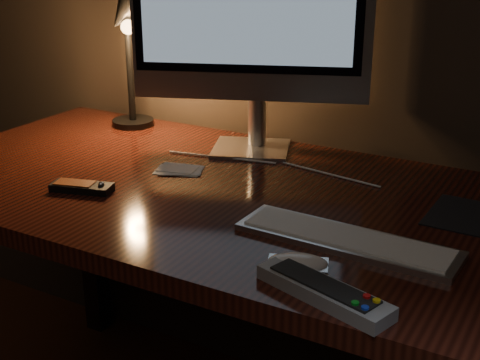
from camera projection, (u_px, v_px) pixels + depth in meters
The scene contains 9 objects.
desk at pixel (262, 235), 1.51m from camera, with size 1.60×0.75×0.75m.
monitor at pixel (251, 6), 1.54m from camera, with size 0.54×0.24×0.60m.
keyboard at pixel (347, 239), 1.18m from camera, with size 0.40×0.11×0.01m, color silver.
mouse at pixel (298, 265), 1.09m from camera, with size 0.10×0.05×0.02m, color white.
media_remote at pixel (82, 187), 1.41m from camera, with size 0.14×0.08×0.02m.
tv_remote at pixel (323, 291), 1.00m from camera, with size 0.23×0.12×0.03m.
papers at pixel (179, 170), 1.53m from camera, with size 0.11×0.07×0.01m, color white.
desk_lamp at pixel (127, 33), 1.75m from camera, with size 0.19×0.20×0.39m.
cable at pixel (272, 167), 1.55m from camera, with size 0.00×0.00×0.53m, color white.
Camera 1 is at (0.63, 0.71, 1.27)m, focal length 50.00 mm.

